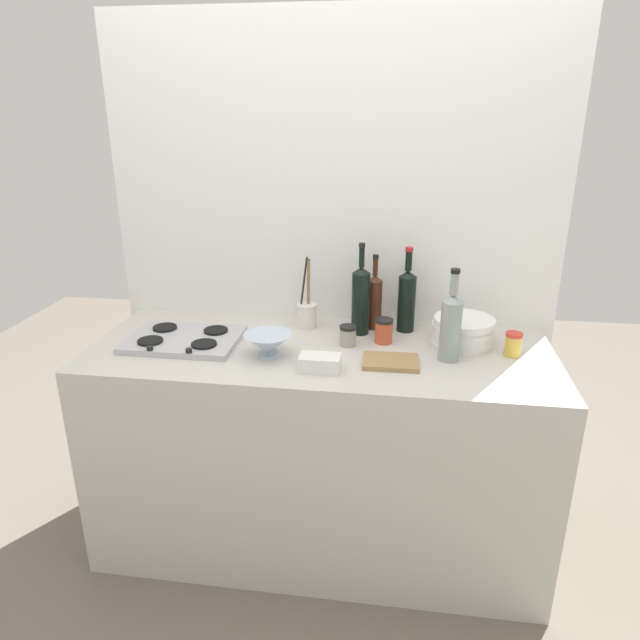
% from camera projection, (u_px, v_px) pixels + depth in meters
% --- Properties ---
extents(ground_plane, '(6.00, 6.00, 0.00)m').
position_uv_depth(ground_plane, '(320.00, 535.00, 2.56)').
color(ground_plane, '#6B6056').
rests_on(ground_plane, ground).
extents(counter_block, '(1.80, 0.70, 0.90)m').
position_uv_depth(counter_block, '(320.00, 448.00, 2.40)').
color(counter_block, beige).
rests_on(counter_block, ground).
extents(backsplash_panel, '(1.90, 0.06, 2.15)m').
position_uv_depth(backsplash_panel, '(332.00, 278.00, 2.53)').
color(backsplash_panel, white).
rests_on(backsplash_panel, ground).
extents(stovetop_hob, '(0.44, 0.32, 0.04)m').
position_uv_depth(stovetop_hob, '(184.00, 339.00, 2.30)').
color(stovetop_hob, '#B2B2B7').
rests_on(stovetop_hob, counter_block).
extents(plate_stack, '(0.25, 0.24, 0.11)m').
position_uv_depth(plate_stack, '(463.00, 331.00, 2.27)').
color(plate_stack, white).
rests_on(plate_stack, counter_block).
extents(wine_bottle_leftmost, '(0.06, 0.06, 0.32)m').
position_uv_depth(wine_bottle_leftmost, '(374.00, 300.00, 2.41)').
color(wine_bottle_leftmost, '#472314').
rests_on(wine_bottle_leftmost, counter_block).
extents(wine_bottle_mid_left, '(0.07, 0.07, 0.38)m').
position_uv_depth(wine_bottle_mid_left, '(361.00, 299.00, 2.35)').
color(wine_bottle_mid_left, black).
rests_on(wine_bottle_mid_left, counter_block).
extents(wine_bottle_mid_right, '(0.07, 0.07, 0.36)m').
position_uv_depth(wine_bottle_mid_right, '(407.00, 299.00, 2.38)').
color(wine_bottle_mid_right, black).
rests_on(wine_bottle_mid_right, counter_block).
extents(wine_bottle_rightmost, '(0.08, 0.08, 0.35)m').
position_uv_depth(wine_bottle_rightmost, '(451.00, 325.00, 2.10)').
color(wine_bottle_rightmost, gray).
rests_on(wine_bottle_rightmost, counter_block).
extents(mixing_bowl, '(0.18, 0.18, 0.09)m').
position_uv_depth(mixing_bowl, '(268.00, 344.00, 2.16)').
color(mixing_bowl, silver).
rests_on(mixing_bowl, counter_block).
extents(butter_dish, '(0.15, 0.09, 0.06)m').
position_uv_depth(butter_dish, '(320.00, 363.00, 2.05)').
color(butter_dish, white).
rests_on(butter_dish, counter_block).
extents(utensil_crock, '(0.08, 0.08, 0.31)m').
position_uv_depth(utensil_crock, '(307.00, 313.00, 2.44)').
color(utensil_crock, silver).
rests_on(utensil_crock, counter_block).
extents(condiment_jar_front, '(0.07, 0.07, 0.08)m').
position_uv_depth(condiment_jar_front, '(348.00, 335.00, 2.26)').
color(condiment_jar_front, '#9E998C').
rests_on(condiment_jar_front, counter_block).
extents(condiment_jar_rear, '(0.07, 0.07, 0.10)m').
position_uv_depth(condiment_jar_rear, '(384.00, 331.00, 2.28)').
color(condiment_jar_rear, '#C64C2D').
rests_on(condiment_jar_rear, counter_block).
extents(condiment_jar_spare, '(0.06, 0.06, 0.09)m').
position_uv_depth(condiment_jar_spare, '(513.00, 344.00, 2.16)').
color(condiment_jar_spare, gold).
rests_on(condiment_jar_spare, counter_block).
extents(cutting_board, '(0.21, 0.15, 0.02)m').
position_uv_depth(cutting_board, '(391.00, 362.00, 2.11)').
color(cutting_board, '#9E7A4C').
rests_on(cutting_board, counter_block).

